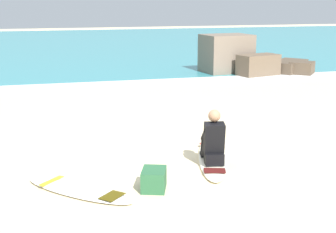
% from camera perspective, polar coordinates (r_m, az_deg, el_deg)
% --- Properties ---
extents(ground_plane, '(80.00, 80.00, 0.00)m').
position_cam_1_polar(ground_plane, '(9.04, -1.83, -4.87)').
color(ground_plane, beige).
extents(sea, '(80.00, 28.00, 0.10)m').
position_cam_1_polar(sea, '(29.82, -11.24, 8.02)').
color(sea, teal).
rests_on(sea, ground).
extents(breaking_foam, '(80.00, 0.90, 0.11)m').
position_cam_1_polar(breaking_foam, '(16.29, -7.90, 3.60)').
color(breaking_foam, white).
rests_on(breaking_foam, ground).
extents(surfboard_main, '(1.28, 2.59, 0.08)m').
position_cam_1_polar(surfboard_main, '(9.03, 5.24, -4.72)').
color(surfboard_main, '#EFE5C6').
rests_on(surfboard_main, ground).
extents(surfer_seated, '(0.46, 0.75, 0.95)m').
position_cam_1_polar(surfer_seated, '(8.55, 5.28, -2.97)').
color(surfer_seated, black).
rests_on(surfer_seated, surfboard_main).
extents(surfboard_spare_near, '(1.76, 1.77, 0.08)m').
position_cam_1_polar(surfboard_spare_near, '(7.64, -10.34, -8.39)').
color(surfboard_spare_near, white).
rests_on(surfboard_spare_near, ground).
extents(rock_outcrop_distant, '(4.27, 2.60, 1.51)m').
position_cam_1_polar(rock_outcrop_distant, '(18.83, 9.01, 6.46)').
color(rock_outcrop_distant, brown).
rests_on(rock_outcrop_distant, ground).
extents(beach_bag, '(0.50, 0.57, 0.32)m').
position_cam_1_polar(beach_bag, '(7.58, -1.65, -7.33)').
color(beach_bag, '#285B38').
rests_on(beach_bag, ground).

